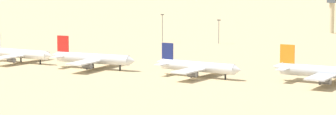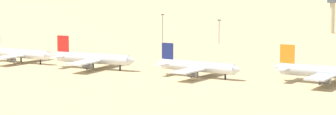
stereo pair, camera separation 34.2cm
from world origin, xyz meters
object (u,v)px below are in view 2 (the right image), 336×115
(parked_jet_white_0, at_px, (19,54))
(light_pole_west, at_px, (163,26))
(light_pole_east, at_px, (219,29))
(control_tower, at_px, (332,10))
(parked_jet_navy_2, at_px, (197,67))
(parked_jet_orange_3, at_px, (325,72))
(parked_jet_red_1, at_px, (92,58))

(parked_jet_white_0, relative_size, light_pole_west, 2.31)
(light_pole_west, xyz_separation_m, light_pole_east, (29.69, 7.89, -1.22))
(parked_jet_white_0, distance_m, control_tower, 215.79)
(parked_jet_navy_2, xyz_separation_m, light_pole_west, (-76.56, 102.10, 4.91))
(parked_jet_white_0, bearing_deg, parked_jet_orange_3, 4.21)
(control_tower, height_order, light_pole_east, control_tower)
(parked_jet_orange_3, distance_m, light_pole_east, 136.11)
(parked_jet_white_0, bearing_deg, light_pole_east, 72.22)
(parked_jet_white_0, distance_m, parked_jet_orange_3, 125.57)
(parked_jet_red_1, xyz_separation_m, parked_jet_navy_2, (44.44, 1.88, -0.27))
(parked_jet_navy_2, height_order, light_pole_west, light_pole_west)
(parked_jet_navy_2, height_order, control_tower, control_tower)
(parked_jet_navy_2, bearing_deg, parked_jet_white_0, -176.49)
(light_pole_east, bearing_deg, parked_jet_red_1, -88.75)
(parked_jet_red_1, xyz_separation_m, parked_jet_orange_3, (87.98, 10.18, 0.04))
(parked_jet_orange_3, distance_m, control_tower, 204.20)
(parked_jet_orange_3, height_order, light_pole_east, light_pole_east)
(control_tower, bearing_deg, parked_jet_white_0, -107.61)
(parked_jet_orange_3, height_order, control_tower, control_tower)
(parked_jet_red_1, height_order, light_pole_west, light_pole_west)
(control_tower, bearing_deg, light_pole_west, -120.75)
(parked_jet_navy_2, xyz_separation_m, light_pole_east, (-46.87, 109.99, 3.70))
(parked_jet_red_1, height_order, light_pole_east, light_pole_east)
(light_pole_east, bearing_deg, parked_jet_white_0, -107.20)
(parked_jet_white_0, xyz_separation_m, control_tower, (65.20, 205.42, 10.76))
(parked_jet_navy_2, distance_m, light_pole_west, 127.71)
(parked_jet_red_1, distance_m, control_tower, 207.28)
(light_pole_west, bearing_deg, parked_jet_white_0, -92.76)
(parked_jet_red_1, distance_m, light_pole_west, 108.93)
(light_pole_east, bearing_deg, light_pole_west, -165.12)
(parked_jet_red_1, relative_size, control_tower, 1.55)
(parked_jet_navy_2, relative_size, light_pole_east, 2.75)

